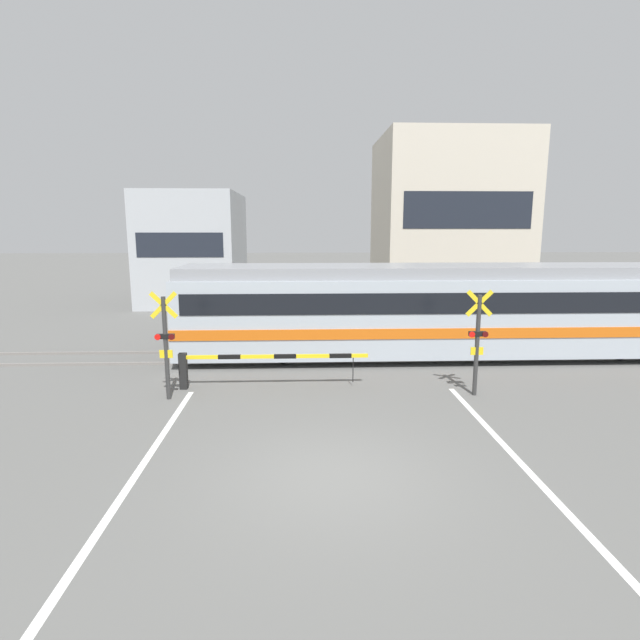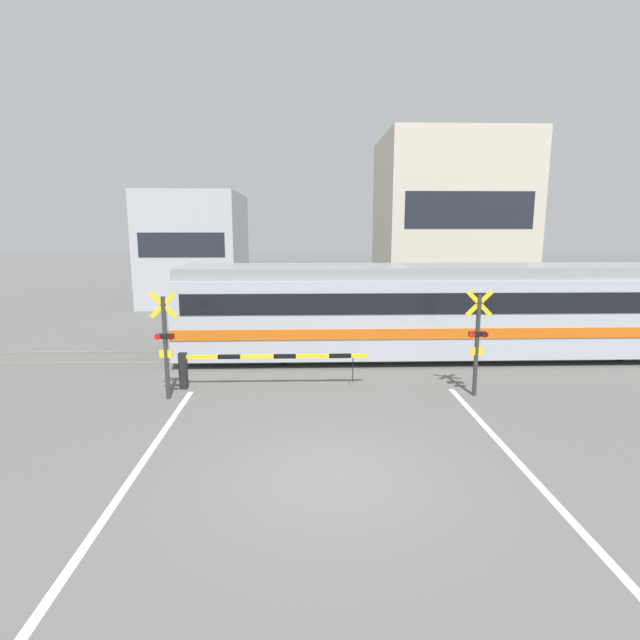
% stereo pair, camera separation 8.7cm
% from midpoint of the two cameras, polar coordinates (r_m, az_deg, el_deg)
% --- Properties ---
extents(ground_plane, '(160.00, 160.00, 0.00)m').
position_cam_midpoint_polar(ground_plane, '(9.08, 1.67, -17.47)').
color(ground_plane, '#60605E').
extents(rail_track_near, '(50.00, 0.10, 0.08)m').
position_cam_midpoint_polar(rail_track_near, '(16.02, 0.03, -4.78)').
color(rail_track_near, gray).
rests_on(rail_track_near, ground_plane).
extents(rail_track_far, '(50.00, 0.10, 0.08)m').
position_cam_midpoint_polar(rail_track_far, '(17.41, -0.13, -3.54)').
color(rail_track_far, gray).
rests_on(rail_track_far, ground_plane).
extents(road_stripe_left, '(0.14, 8.68, 0.01)m').
position_cam_midpoint_polar(road_stripe_left, '(9.81, -19.94, -15.85)').
color(road_stripe_left, white).
rests_on(road_stripe_left, ground_plane).
extents(road_stripe_right, '(0.14, 8.68, 0.01)m').
position_cam_midpoint_polar(road_stripe_right, '(10.17, 22.14, -15.04)').
color(road_stripe_right, white).
rests_on(road_stripe_right, ground_plane).
extents(commuter_train, '(17.75, 3.00, 3.05)m').
position_cam_midpoint_polar(commuter_train, '(17.08, 14.68, 1.32)').
color(commuter_train, '#ADB7C1').
rests_on(commuter_train, ground_plane).
extents(crossing_barrier_near, '(5.05, 0.20, 0.98)m').
position_cam_midpoint_polar(crossing_barrier_near, '(13.55, -8.83, -4.78)').
color(crossing_barrier_near, black).
rests_on(crossing_barrier_near, ground_plane).
extents(crossing_barrier_far, '(5.05, 0.20, 0.98)m').
position_cam_midpoint_polar(crossing_barrier_far, '(19.58, 6.01, 0.00)').
color(crossing_barrier_far, black).
rests_on(crossing_barrier_far, ground_plane).
extents(crossing_signal_left, '(0.68, 0.15, 2.74)m').
position_cam_midpoint_polar(crossing_signal_left, '(12.93, -17.08, -2.28)').
color(crossing_signal_left, '#333333').
rests_on(crossing_signal_left, ground_plane).
extents(crossing_signal_right, '(0.68, 0.15, 2.74)m').
position_cam_midpoint_polar(crossing_signal_right, '(13.24, 17.71, -2.02)').
color(crossing_signal_right, '#333333').
rests_on(crossing_signal_right, ground_plane).
extents(pedestrian, '(0.38, 0.22, 1.54)m').
position_cam_midpoint_polar(pedestrian, '(22.98, 1.08, 2.02)').
color(pedestrian, brown).
rests_on(pedestrian, ground_plane).
extents(building_left_of_street, '(5.22, 7.28, 6.20)m').
position_cam_midpoint_polar(building_left_of_street, '(30.07, -13.83, 7.97)').
color(building_left_of_street, '#B2B7BC').
rests_on(building_left_of_street, ground_plane).
extents(building_right_of_street, '(7.93, 7.28, 9.38)m').
position_cam_midpoint_polar(building_right_of_street, '(30.63, 14.59, 10.96)').
color(building_right_of_street, beige).
rests_on(building_right_of_street, ground_plane).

